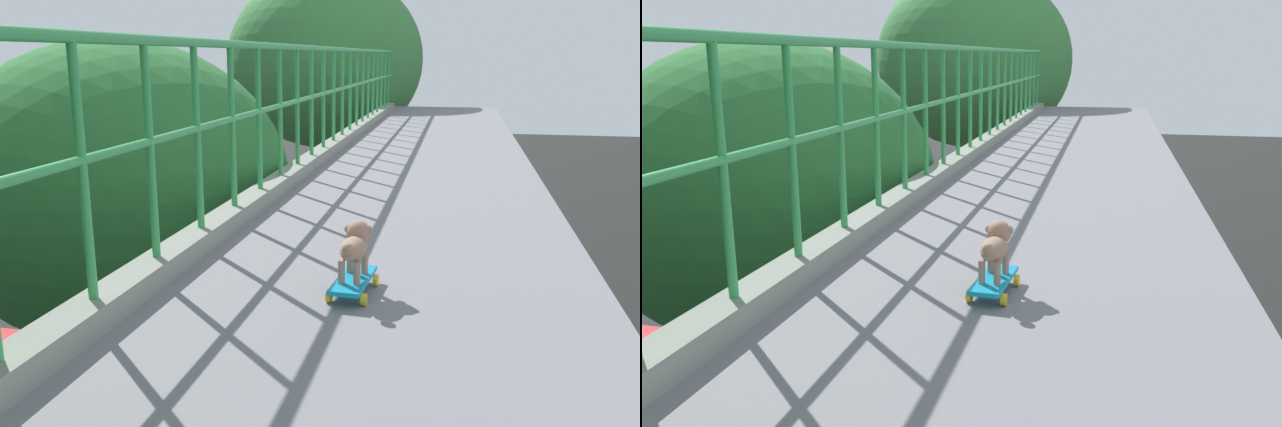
% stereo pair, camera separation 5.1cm
% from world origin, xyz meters
% --- Properties ---
extents(city_bus, '(2.56, 10.93, 3.56)m').
position_xyz_m(city_bus, '(-9.35, 22.65, 2.00)').
color(city_bus, white).
rests_on(city_bus, ground).
extents(roadside_tree_mid, '(3.69, 3.69, 7.15)m').
position_xyz_m(roadside_tree_mid, '(-2.21, 5.04, 5.47)').
color(roadside_tree_mid, '#4A3A31').
rests_on(roadside_tree_mid, ground).
extents(roadside_tree_far, '(5.16, 5.16, 9.14)m').
position_xyz_m(roadside_tree_far, '(-2.23, 16.05, 6.77)').
color(roadside_tree_far, brown).
rests_on(roadside_tree_far, ground).
extents(toy_skateboard, '(0.23, 0.47, 0.09)m').
position_xyz_m(toy_skateboard, '(0.84, 1.92, 5.82)').
color(toy_skateboard, '#1495C9').
rests_on(toy_skateboard, overpass_deck).
extents(small_dog, '(0.16, 0.35, 0.28)m').
position_xyz_m(small_dog, '(0.85, 1.94, 6.01)').
color(small_dog, '#A57A65').
rests_on(small_dog, toy_skateboard).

